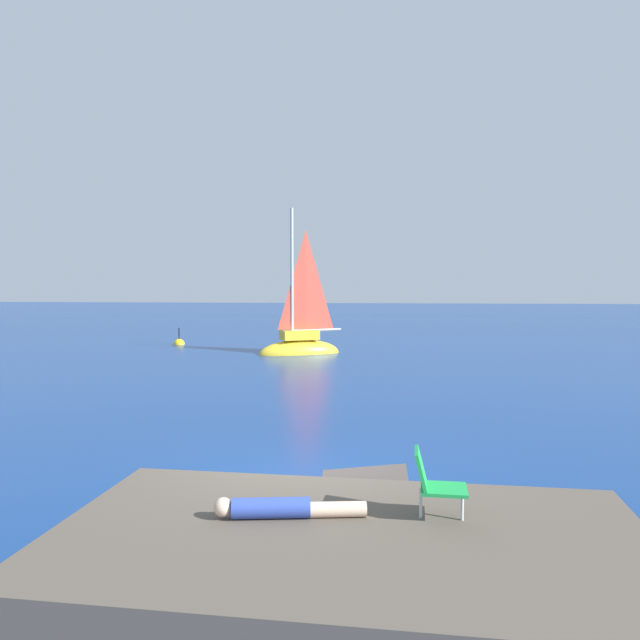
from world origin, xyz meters
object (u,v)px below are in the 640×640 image
Objects in this scene: sailboat_near at (300,345)px; beach_chair at (434,481)px; marker_buoy at (179,344)px; person_sunbather at (283,508)px.

beach_chair is at bearing 76.04° from sailboat_near.
sailboat_near is at bearing 104.72° from beach_chair.
sailboat_near reaches higher than marker_buoy.
sailboat_near is 6.32× the size of marker_buoy.
person_sunbather is at bearing -171.81° from beach_chair.
marker_buoy is (-10.86, 24.51, -1.03)m from beach_chair.
sailboat_near is 21.19m from person_sunbather.
beach_chair is at bearing -3.33° from person_sunbather.
sailboat_near is 21.33m from beach_chair.
marker_buoy is at bearing 102.37° from person_sunbather.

